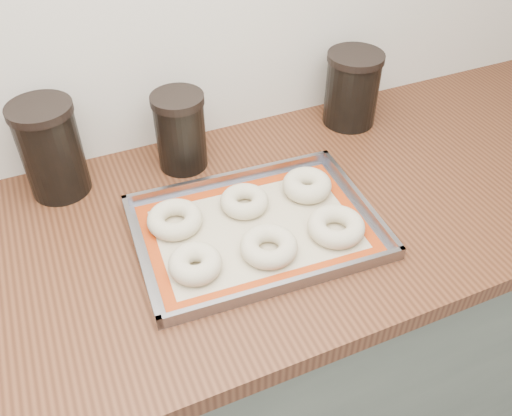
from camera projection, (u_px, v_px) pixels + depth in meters
name	position (u px, v px, depth m)	size (l,w,h in m)	color
cabinet	(249.00, 352.00, 1.40)	(3.00, 0.65, 0.86)	#5F685C
countertop	(247.00, 224.00, 1.10)	(3.06, 0.68, 0.04)	#5A301B
baking_tray	(256.00, 229.00, 1.05)	(0.48, 0.36, 0.03)	gray
baking_mat	(256.00, 229.00, 1.05)	(0.44, 0.31, 0.00)	#C6B793
bagel_front_left	(195.00, 264.00, 0.96)	(0.10, 0.10, 0.04)	beige
bagel_front_mid	(269.00, 246.00, 0.99)	(0.11, 0.11, 0.04)	beige
bagel_front_right	(336.00, 226.00, 1.03)	(0.11, 0.11, 0.04)	beige
bagel_back_left	(175.00, 219.00, 1.05)	(0.11, 0.11, 0.03)	beige
bagel_back_mid	(244.00, 201.00, 1.09)	(0.10, 0.10, 0.03)	beige
bagel_back_right	(307.00, 185.00, 1.12)	(0.10, 0.10, 0.04)	beige
canister_left	(51.00, 149.00, 1.08)	(0.13, 0.13, 0.20)	black
canister_mid	(180.00, 131.00, 1.16)	(0.11, 0.11, 0.17)	black
canister_right	(352.00, 89.00, 1.29)	(0.13, 0.13, 0.18)	black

